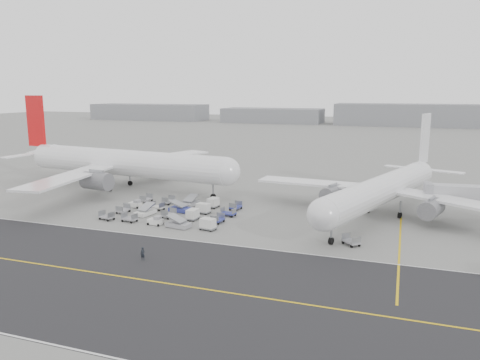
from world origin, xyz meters
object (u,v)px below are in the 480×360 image
(airliner_a, at_px, (120,162))
(ground_crew_a, at_px, (143,254))
(jet_bridge, at_px, (475,196))
(airliner_b, at_px, (384,188))

(airliner_a, distance_m, ground_crew_a, 50.11)
(airliner_a, relative_size, jet_bridge, 3.58)
(jet_bridge, xyz_separation_m, ground_crew_a, (-45.39, -36.86, -3.63))
(airliner_a, height_order, airliner_b, airliner_a)
(airliner_b, bearing_deg, ground_crew_a, -112.00)
(jet_bridge, bearing_deg, ground_crew_a, -146.80)
(airliner_a, xyz_separation_m, ground_crew_a, (29.74, -39.98, -5.30))
(airliner_b, xyz_separation_m, ground_crew_a, (-30.01, -35.00, -4.26))
(airliner_a, xyz_separation_m, jet_bridge, (75.13, -3.13, -1.67))
(airliner_b, relative_size, ground_crew_a, 27.15)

